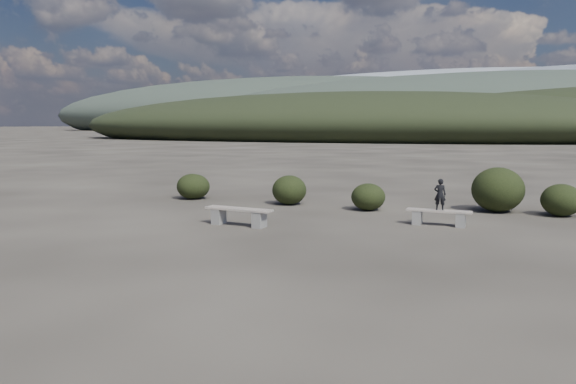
% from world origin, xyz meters
% --- Properties ---
extents(ground, '(1200.00, 1200.00, 0.00)m').
position_xyz_m(ground, '(0.00, 0.00, 0.00)').
color(ground, '#292520').
rests_on(ground, ground).
extents(bench_left, '(2.04, 0.59, 0.50)m').
position_xyz_m(bench_left, '(-2.42, 4.09, 0.30)').
color(bench_left, slate).
rests_on(bench_left, ground).
extents(bench_right, '(1.79, 0.38, 0.45)m').
position_xyz_m(bench_right, '(2.82, 6.17, 0.27)').
color(bench_right, slate).
rests_on(bench_right, ground).
extents(seated_person, '(0.34, 0.24, 0.89)m').
position_xyz_m(seated_person, '(2.83, 6.17, 0.89)').
color(seated_person, black).
rests_on(seated_person, bench_right).
extents(shrub_a, '(1.16, 1.16, 0.95)m').
position_xyz_m(shrub_a, '(-6.58, 8.63, 0.47)').
color(shrub_a, black).
rests_on(shrub_a, ground).
extents(shrub_b, '(1.22, 1.22, 1.04)m').
position_xyz_m(shrub_b, '(-2.63, 8.52, 0.52)').
color(shrub_b, black).
rests_on(shrub_b, ground).
extents(shrub_c, '(1.13, 1.13, 0.90)m').
position_xyz_m(shrub_c, '(0.29, 8.23, 0.45)').
color(shrub_c, black).
rests_on(shrub_c, ground).
extents(shrub_d, '(1.66, 1.66, 1.46)m').
position_xyz_m(shrub_d, '(4.28, 9.49, 0.73)').
color(shrub_d, black).
rests_on(shrub_d, ground).
extents(shrub_e, '(1.21, 1.21, 1.01)m').
position_xyz_m(shrub_e, '(6.15, 9.25, 0.51)').
color(shrub_e, black).
rests_on(shrub_e, ground).
extents(shrub_f, '(1.14, 1.14, 0.97)m').
position_xyz_m(shrub_f, '(-6.64, 8.55, 0.48)').
color(shrub_f, black).
rests_on(shrub_f, ground).
extents(mountain_ridges, '(500.00, 400.00, 56.00)m').
position_xyz_m(mountain_ridges, '(-7.48, 339.06, 10.84)').
color(mountain_ridges, black).
rests_on(mountain_ridges, ground).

